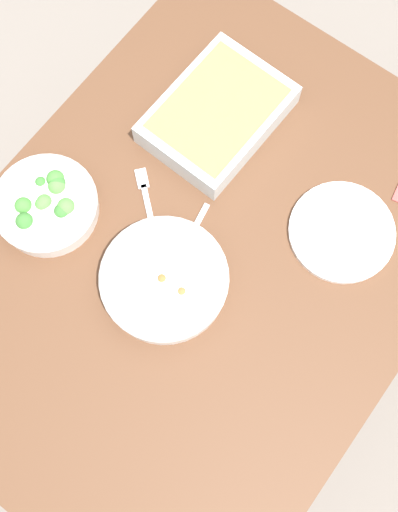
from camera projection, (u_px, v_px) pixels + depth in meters
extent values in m
plane|color=slate|center=(199.00, 322.00, 2.00)|extent=(6.00, 6.00, 0.00)
cube|color=brown|center=(199.00, 259.00, 1.31)|extent=(1.20, 0.90, 0.04)
cylinder|color=brown|center=(203.00, 77.00, 1.85)|extent=(0.06, 0.06, 0.70)
cylinder|color=silver|center=(165.00, 281.00, 1.25)|extent=(0.25, 0.25, 0.05)
torus|color=silver|center=(164.00, 278.00, 1.23)|extent=(0.25, 0.25, 0.01)
cylinder|color=olive|center=(164.00, 280.00, 1.25)|extent=(0.20, 0.20, 0.03)
sphere|color=silver|center=(164.00, 275.00, 1.23)|extent=(0.01, 0.01, 0.01)
sphere|color=silver|center=(169.00, 275.00, 1.23)|extent=(0.02, 0.02, 0.02)
sphere|color=#C66633|center=(162.00, 279.00, 1.23)|extent=(0.02, 0.02, 0.02)
sphere|color=silver|center=(169.00, 267.00, 1.24)|extent=(0.01, 0.01, 0.01)
sphere|color=olive|center=(182.00, 292.00, 1.22)|extent=(0.02, 0.02, 0.02)
cylinder|color=silver|center=(47.00, 206.00, 1.30)|extent=(0.21, 0.21, 0.05)
torus|color=silver|center=(44.00, 202.00, 1.28)|extent=(0.22, 0.22, 0.01)
cylinder|color=#8CB272|center=(47.00, 206.00, 1.29)|extent=(0.17, 0.17, 0.02)
sphere|color=#478C38|center=(56.00, 179.00, 1.29)|extent=(0.04, 0.04, 0.04)
sphere|color=#3D7A33|center=(57.00, 184.00, 1.29)|extent=(0.04, 0.04, 0.04)
sphere|color=#3D7A33|center=(25.00, 221.00, 1.26)|extent=(0.04, 0.04, 0.04)
sphere|color=#569E42|center=(57.00, 187.00, 1.28)|extent=(0.04, 0.04, 0.04)
sphere|color=#569E42|center=(66.00, 207.00, 1.27)|extent=(0.04, 0.04, 0.04)
sphere|color=#3D7A33|center=(62.00, 211.00, 1.27)|extent=(0.03, 0.03, 0.03)
sphere|color=#478C38|center=(23.00, 206.00, 1.27)|extent=(0.04, 0.04, 0.04)
sphere|color=#569E42|center=(44.00, 202.00, 1.28)|extent=(0.03, 0.03, 0.03)
sphere|color=#569E42|center=(42.00, 204.00, 1.27)|extent=(0.03, 0.03, 0.03)
sphere|color=#3D7A33|center=(41.00, 182.00, 1.29)|extent=(0.02, 0.02, 0.02)
sphere|color=#3D7A33|center=(41.00, 202.00, 1.28)|extent=(0.02, 0.02, 0.02)
cube|color=silver|center=(217.00, 115.00, 1.35)|extent=(0.31, 0.23, 0.06)
cube|color=#DBAD56|center=(218.00, 112.00, 1.34)|extent=(0.27, 0.20, 0.04)
cylinder|color=white|center=(342.00, 232.00, 1.30)|extent=(0.22, 0.22, 0.01)
cube|color=silver|center=(192.00, 233.00, 1.30)|extent=(0.14, 0.04, 0.01)
ellipsoid|color=silver|center=(173.00, 268.00, 1.28)|extent=(0.04, 0.03, 0.01)
cube|color=silver|center=(150.00, 215.00, 1.31)|extent=(0.10, 0.11, 0.01)
cube|color=silver|center=(142.00, 179.00, 1.34)|extent=(0.05, 0.05, 0.01)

